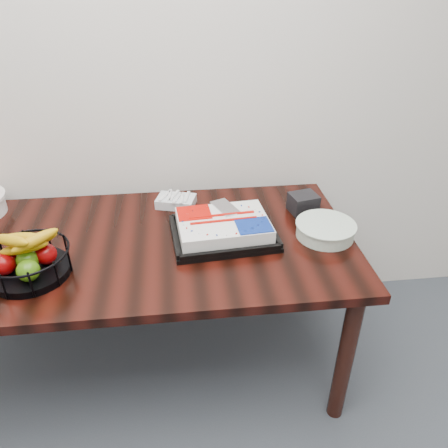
{
  "coord_description": "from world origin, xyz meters",
  "views": [
    {
      "loc": [
        0.18,
        0.45,
        1.77
      ],
      "look_at": [
        0.35,
        1.97,
        0.83
      ],
      "focal_mm": 35.0,
      "sensor_mm": 36.0,
      "label": 1
    }
  ],
  "objects": [
    {
      "name": "cake_tray",
      "position": [
        0.35,
        2.0,
        0.79
      ],
      "size": [
        0.46,
        0.37,
        0.09
      ],
      "color": "black",
      "rests_on": "table"
    },
    {
      "name": "plate_stack",
      "position": [
        0.79,
        1.95,
        0.78
      ],
      "size": [
        0.26,
        0.26,
        0.06
      ],
      "color": "white",
      "rests_on": "table"
    },
    {
      "name": "table",
      "position": [
        0.0,
        2.0,
        0.66
      ],
      "size": [
        1.8,
        0.9,
        0.75
      ],
      "color": "black",
      "rests_on": "ground"
    },
    {
      "name": "fork_bag",
      "position": [
        0.16,
        2.3,
        0.78
      ],
      "size": [
        0.2,
        0.16,
        0.05
      ],
      "color": "silver",
      "rests_on": "table"
    },
    {
      "name": "napkin_box",
      "position": [
        0.75,
        2.17,
        0.79
      ],
      "size": [
        0.14,
        0.13,
        0.09
      ],
      "primitive_type": "cube",
      "rotation": [
        0.0,
        0.0,
        0.21
      ],
      "color": "black",
      "rests_on": "table"
    },
    {
      "name": "fruit_basket",
      "position": [
        -0.39,
        1.82,
        0.82
      ],
      "size": [
        0.31,
        0.31,
        0.17
      ],
      "color": "black",
      "rests_on": "table"
    }
  ]
}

